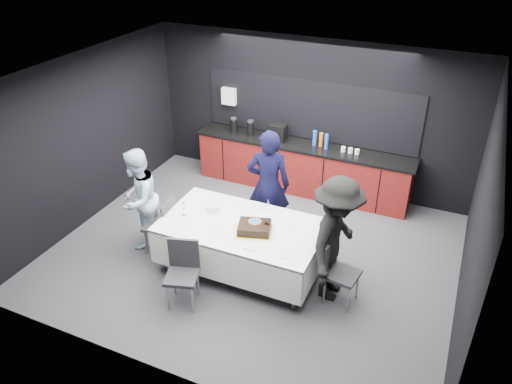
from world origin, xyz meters
TOP-DOWN VIEW (x-y plane):
  - ground at (0.00, 0.00)m, footprint 6.00×6.00m
  - room_shell at (0.00, 0.00)m, footprint 6.04×5.04m
  - kitchenette at (-0.02, 2.22)m, footprint 4.10×0.64m
  - party_table at (0.00, -0.40)m, footprint 2.32×1.32m
  - cake_assembly at (0.23, -0.48)m, footprint 0.57×0.51m
  - plate_stack at (-0.55, -0.23)m, footprint 0.21×0.21m
  - loose_plate_near at (-0.28, -0.68)m, footprint 0.21×0.21m
  - loose_plate_right_a at (0.64, -0.23)m, footprint 0.21×0.21m
  - loose_plate_right_b at (0.82, -0.80)m, footprint 0.18×0.18m
  - loose_plate_far at (0.13, 0.11)m, footprint 0.19×0.19m
  - fork_pile at (0.35, -0.88)m, footprint 0.17×0.11m
  - champagne_flute at (-0.88, -0.53)m, footprint 0.06×0.06m
  - chair_left at (-1.28, -0.51)m, footprint 0.46×0.46m
  - chair_right at (1.45, -0.48)m, footprint 0.47×0.47m
  - chair_near at (-0.43, -1.33)m, footprint 0.53×0.53m
  - person_center at (0.01, 0.56)m, footprint 0.78×0.64m
  - person_left at (-1.73, -0.46)m, footprint 0.74×0.88m
  - person_right at (1.38, -0.40)m, footprint 0.72×1.20m

SIDE VIEW (x-z plane):
  - ground at x=0.00m, z-range 0.00..0.00m
  - chair_left at x=-1.28m, z-range 0.07..1.00m
  - chair_right at x=1.45m, z-range 0.07..1.00m
  - chair_near at x=-0.43m, z-range 0.07..1.00m
  - kitchenette at x=-0.02m, z-range -0.48..1.57m
  - party_table at x=0.00m, z-range 0.25..1.03m
  - loose_plate_near at x=-0.28m, z-range 0.78..0.79m
  - loose_plate_right_a at x=0.64m, z-range 0.78..0.79m
  - loose_plate_right_b at x=0.82m, z-range 0.78..0.79m
  - loose_plate_far at x=0.13m, z-range 0.78..0.79m
  - fork_pile at x=0.35m, z-range 0.78..0.81m
  - person_left at x=-1.73m, z-range 0.00..1.63m
  - plate_stack at x=-0.55m, z-range 0.78..0.88m
  - cake_assembly at x=0.23m, z-range 0.76..0.92m
  - person_right at x=1.38m, z-range 0.00..1.82m
  - person_center at x=0.01m, z-range 0.00..1.86m
  - champagne_flute at x=-0.88m, z-range 0.83..1.05m
  - room_shell at x=0.00m, z-range 0.45..3.27m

